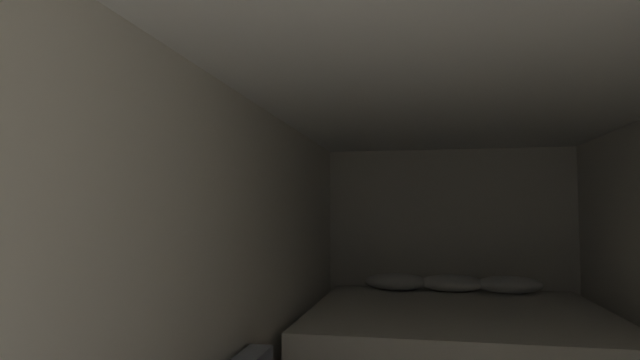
# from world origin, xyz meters

# --- Properties ---
(wall_back) EXTENTS (2.34, 0.05, 1.96)m
(wall_back) POSITION_xyz_m (0.00, 4.67, 0.98)
(wall_back) COLOR silver
(wall_back) RESTS_ON ground
(wall_left) EXTENTS (0.05, 5.29, 1.96)m
(wall_left) POSITION_xyz_m (-1.15, 2.00, 0.98)
(wall_left) COLOR silver
(wall_left) RESTS_ON ground
(ceiling_slab) EXTENTS (2.34, 5.29, 0.05)m
(ceiling_slab) POSITION_xyz_m (0.00, 2.00, 1.99)
(ceiling_slab) COLOR white
(ceiling_slab) RESTS_ON wall_left
(bed) EXTENTS (2.12, 2.02, 0.83)m
(bed) POSITION_xyz_m (0.00, 3.61, 0.35)
(bed) COLOR brown
(bed) RESTS_ON ground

